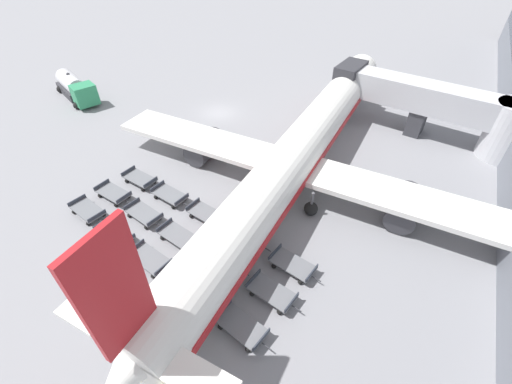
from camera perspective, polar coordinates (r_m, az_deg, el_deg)
ground_plane at (r=43.19m, az=-6.21°, el=12.97°), size 500.00×500.00×0.00m
jet_bridge at (r=41.02m, az=28.77°, el=12.27°), size 20.26×6.28×5.90m
airplane at (r=30.11m, az=6.99°, el=6.43°), size 35.88×45.97×11.37m
fuel_tanker_primary at (r=52.14m, az=-27.91°, el=15.08°), size 9.38×5.60×2.88m
baggage_dolly_row_near_col_a at (r=31.10m, az=-26.26°, el=-2.76°), size 3.87×2.11×0.92m
baggage_dolly_row_near_col_b at (r=28.14m, az=-22.46°, el=-6.53°), size 3.86×2.06×0.92m
baggage_dolly_row_near_col_c at (r=25.60m, az=-17.27°, el=-10.65°), size 3.86×2.01×0.92m
baggage_dolly_row_near_col_d at (r=23.37m, az=-10.51°, el=-15.77°), size 3.86×2.00×0.92m
baggage_dolly_row_near_col_e at (r=21.74m, az=-2.44°, el=-21.47°), size 3.87×2.11×0.92m
baggage_dolly_row_mid_a_col_a at (r=31.97m, az=-22.68°, el=-0.19°), size 3.85×1.91×0.92m
baggage_dolly_row_mid_a_col_b at (r=29.04m, az=-18.19°, el=-3.48°), size 3.87×2.07×0.92m
baggage_dolly_row_mid_a_col_c at (r=26.57m, az=-12.82°, el=-7.16°), size 3.86×2.02×0.92m
baggage_dolly_row_mid_a_col_d at (r=24.53m, az=-5.60°, el=-11.30°), size 3.84×1.89×0.92m
baggage_dolly_row_mid_a_col_e at (r=22.93m, az=2.64°, el=-16.36°), size 3.86×2.02×0.92m
baggage_dolly_row_mid_b_col_a at (r=32.82m, az=-18.80°, el=2.11°), size 3.85×1.92×0.92m
baggage_dolly_row_mid_b_col_b at (r=30.25m, az=-14.18°, el=-0.49°), size 3.86×1.97×0.92m
baggage_dolly_row_mid_b_col_c at (r=27.87m, az=-8.25°, el=-3.64°), size 3.86×2.00×0.92m
baggage_dolly_row_mid_b_col_d at (r=25.86m, az=-1.59°, el=-7.51°), size 3.86×2.03×0.92m
baggage_dolly_row_mid_b_col_e at (r=24.33m, az=6.12°, el=-11.94°), size 3.86×2.04×0.92m
stand_guidance_stripe at (r=25.26m, az=-1.14°, el=-10.71°), size 0.78×30.79×0.01m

